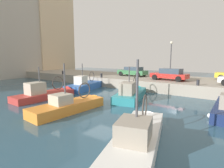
{
  "coord_description": "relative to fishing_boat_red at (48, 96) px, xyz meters",
  "views": [
    {
      "loc": [
        -11.37,
        -9.06,
        3.88
      ],
      "look_at": [
        3.25,
        1.32,
        1.2
      ],
      "focal_mm": 28.46,
      "sensor_mm": 36.0,
      "label": 1
    }
  ],
  "objects": [
    {
      "name": "waterfront_building_east_mid",
      "position": [
        16.26,
        22.08,
        10.8
      ],
      "size": [
        9.24,
        7.84,
        21.87
      ],
      "color": "beige",
      "rests_on": "ground"
    },
    {
      "name": "mooring_bollard_north",
      "position": [
        8.6,
        8.2,
        1.32
      ],
      "size": [
        0.28,
        0.28,
        0.55
      ],
      "primitive_type": "cylinder",
      "color": "#2D2D33",
      "rests_on": "quay_wall"
    },
    {
      "name": "fishing_boat_red",
      "position": [
        0.0,
        0.0,
        0.0
      ],
      "size": [
        6.62,
        2.21,
        3.88
      ],
      "color": "#BC3833",
      "rests_on": "ground"
    },
    {
      "name": "fishing_boat_blue",
      "position": [
        5.92,
        0.41,
        -0.05
      ],
      "size": [
        7.09,
        3.37,
        4.07
      ],
      "color": "#2D60B7",
      "rests_on": "ground"
    },
    {
      "name": "parked_car_red",
      "position": [
        11.0,
        -8.29,
        1.75
      ],
      "size": [
        2.24,
        4.38,
        1.4
      ],
      "color": "red",
      "rests_on": "quay_wall"
    },
    {
      "name": "water_surface",
      "position": [
        1.25,
        -5.8,
        -0.16
      ],
      "size": [
        80.0,
        80.0,
        0.0
      ],
      "primitive_type": "plane",
      "color": "#2D5166",
      "rests_on": "ground"
    },
    {
      "name": "fishing_boat_teal",
      "position": [
        4.63,
        -6.68,
        -0.01
      ],
      "size": [
        6.81,
        3.61,
        3.95
      ],
      "color": "teal",
      "rests_on": "ground"
    },
    {
      "name": "mooring_bollard_south",
      "position": [
        8.6,
        -11.8,
        1.32
      ],
      "size": [
        0.28,
        0.28,
        0.55
      ],
      "primitive_type": "cylinder",
      "color": "#2D2D33",
      "rests_on": "quay_wall"
    },
    {
      "name": "fishing_boat_orange",
      "position": [
        -1.45,
        -5.11,
        -0.06
      ],
      "size": [
        6.57,
        2.25,
        4.26
      ],
      "color": "orange",
      "rests_on": "ground"
    },
    {
      "name": "quay_wall",
      "position": [
        12.75,
        -5.8,
        0.44
      ],
      "size": [
        9.0,
        56.0,
        1.2
      ],
      "primitive_type": "cube",
      "color": "#9E9384",
      "rests_on": "ground"
    },
    {
      "name": "parked_car_green",
      "position": [
        12.71,
        -2.35,
        1.74
      ],
      "size": [
        2.12,
        4.38,
        1.34
      ],
      "color": "#387547",
      "rests_on": "quay_wall"
    },
    {
      "name": "waterfront_building_east",
      "position": [
        8.87,
        21.96,
        11.37
      ],
      "size": [
        10.9,
        6.95,
        23.03
      ],
      "color": "#B2A899",
      "rests_on": "ground"
    },
    {
      "name": "quay_streetlamp",
      "position": [
        14.25,
        -7.31,
        4.3
      ],
      "size": [
        0.36,
        0.36,
        4.83
      ],
      "color": "#38383D",
      "rests_on": "quay_wall"
    },
    {
      "name": "mooring_bollard_mid",
      "position": [
        8.6,
        0.2,
        1.32
      ],
      "size": [
        0.28,
        0.28,
        0.55
      ],
      "primitive_type": "cylinder",
      "color": "#2D2D33",
      "rests_on": "quay_wall"
    },
    {
      "name": "fishing_boat_white",
      "position": [
        -3.2,
        -11.46,
        -0.03
      ],
      "size": [
        7.07,
        3.46,
        4.59
      ],
      "color": "white",
      "rests_on": "ground"
    }
  ]
}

